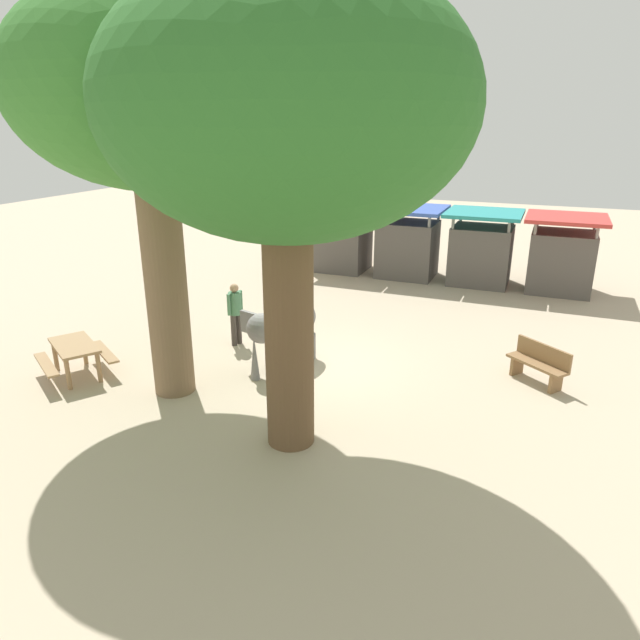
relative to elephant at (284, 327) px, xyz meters
name	(u,v)px	position (x,y,z in m)	size (l,w,h in m)	color
ground_plane	(317,368)	(0.78, 0.08, -0.95)	(60.00, 60.00, 0.00)	#BAA88C
elephant	(284,327)	(0.00, 0.00, 0.00)	(1.55, 2.17, 1.50)	slate
person_handler	(235,309)	(-1.71, 0.70, -0.01)	(0.32, 0.50, 1.62)	#3F3833
shade_tree_main	(148,94)	(-1.61, -2.10, 4.98)	(5.23, 4.79, 7.92)	brown
shade_tree_secondary	(285,111)	(1.55, -3.00, 4.67)	(5.79, 5.30, 7.76)	brown
wooden_bench	(539,363)	(5.57, 1.24, -0.48)	(1.35, 1.17, 0.88)	olive
picnic_table_near	(75,352)	(-4.07, -2.35, -0.37)	(2.06, 2.05, 0.78)	#9E7A51
market_stall_orange	(341,240)	(-1.92, 8.98, 0.18)	(2.50, 2.50, 2.52)	#59514C
market_stall_blue	(408,245)	(0.68, 8.98, 0.18)	(2.50, 2.50, 2.52)	#59514C
market_stall_teal	(481,251)	(3.28, 8.98, 0.18)	(2.50, 2.50, 2.52)	#59514C
market_stall_red	(561,258)	(5.88, 8.98, 0.18)	(2.50, 2.50, 2.52)	#59514C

